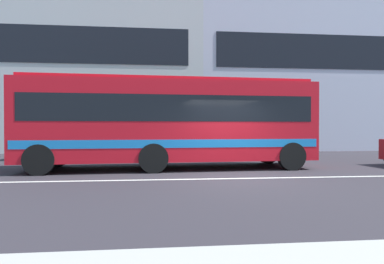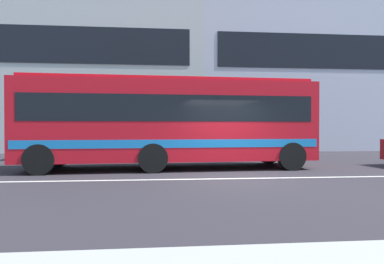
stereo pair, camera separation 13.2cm
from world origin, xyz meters
TOP-DOWN VIEW (x-y plane):
  - ground_plane at (0.00, 0.00)m, footprint 160.00×160.00m
  - lane_centre_line at (0.00, 0.00)m, footprint 60.00×0.16m
  - hedge_row_far at (-3.24, 6.71)m, footprint 12.27×1.10m
  - apartment_block_left at (-11.34, 15.44)m, footprint 23.43×9.65m
  - apartment_block_right at (10.47, 15.44)m, footprint 20.20×9.65m
  - transit_bus at (-2.00, 2.66)m, footprint 10.70×3.03m

SIDE VIEW (x-z plane):
  - ground_plane at x=0.00m, z-range 0.00..0.00m
  - lane_centre_line at x=0.00m, z-range 0.00..0.01m
  - hedge_row_far at x=-3.24m, z-range 0.00..0.73m
  - transit_bus at x=-2.00m, z-range 0.17..3.47m
  - apartment_block_right at x=10.47m, z-range 0.00..11.07m
  - apartment_block_left at x=-11.34m, z-range 0.00..11.17m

